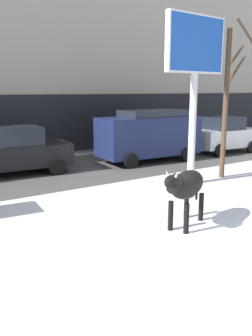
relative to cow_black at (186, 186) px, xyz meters
name	(u,v)px	position (x,y,z in m)	size (l,w,h in m)	color
ground_plane	(216,262)	(-0.79, -1.73, -0.99)	(120.00, 120.00, 0.00)	white
road_strip	(45,173)	(-0.79, 7.21, -0.99)	(60.00, 5.60, 0.01)	#514F4C
cow_black	(186,186)	(0.00, 0.00, 0.00)	(1.89, 1.19, 1.54)	black
billboard	(195,55)	(2.88, 2.85, 3.32)	(2.53, 0.36, 5.56)	silver
car_black_sedan	(14,151)	(-1.80, 7.61, -0.09)	(4.30, 2.18, 1.84)	black
car_navy_van	(149,134)	(4.11, 6.91, 0.25)	(4.71, 2.33, 2.32)	#19234C
car_white_hatchback	(224,135)	(8.79, 6.63, -0.07)	(3.60, 2.09, 1.86)	white
pedestrian_near_billboard	(111,135)	(4.07, 10.15, -0.11)	(0.36, 0.24, 1.73)	#282833
bare_tree_far_back	(227,99)	(4.55, 2.88, 1.88)	(1.33, 1.22, 5.48)	#4C3828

